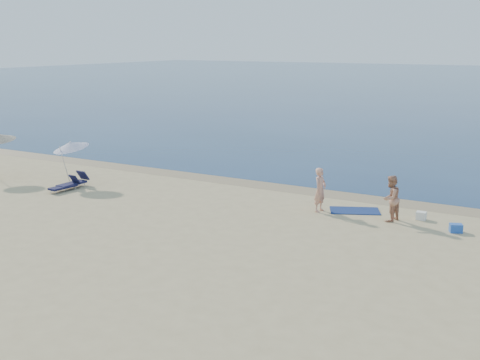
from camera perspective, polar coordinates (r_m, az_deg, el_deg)
name	(u,v)px	position (r m, az deg, el deg)	size (l,w,h in m)	color
wet_sand_strip	(293,189)	(28.63, 5.09, -0.83)	(240.00, 1.60, 0.00)	#847254
person_left	(320,190)	(24.75, 7.62, -0.93)	(0.66, 0.44, 1.82)	tan
person_right	(391,198)	(23.95, 14.09, -1.71)	(0.88, 0.69, 1.81)	#B2785D
beach_towel	(355,211)	(25.25, 10.82, -2.87)	(2.00, 1.11, 0.03)	navy
white_bag	(421,216)	(24.65, 16.80, -3.26)	(0.37, 0.31, 0.31)	white
blue_cooler	(456,228)	(23.44, 19.79, -4.31)	(0.44, 0.32, 0.32)	blue
umbrella_near	(70,145)	(30.23, -15.79, 3.18)	(2.31, 2.32, 2.29)	silver
lounger_left	(74,182)	(29.72, -15.49, -0.21)	(0.59, 1.69, 0.74)	#16173D
lounger_right	(65,186)	(29.26, -16.25, -0.51)	(0.68, 1.57, 0.67)	#131434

